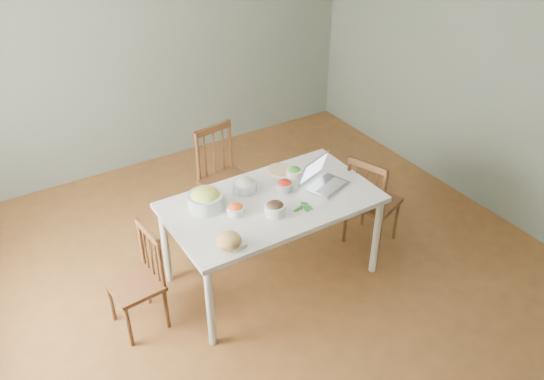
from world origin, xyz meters
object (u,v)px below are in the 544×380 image
chair_left (134,282)px  bowl_squash (206,199)px  chair_far (227,180)px  bread_boule (229,241)px  chair_right (373,199)px  dining_table (272,239)px  laptop (329,175)px

chair_left → bowl_squash: size_ratio=3.05×
chair_left → chair_far: bearing=118.4°
chair_far → bread_boule: 1.44m
chair_right → bowl_squash: bearing=61.0°
dining_table → laptop: laptop is taller
dining_table → bowl_squash: (-0.50, 0.19, 0.49)m
dining_table → laptop: (0.51, -0.08, 0.52)m
bread_boule → bowl_squash: (0.08, 0.54, 0.02)m
bread_boule → dining_table: bearing=31.0°
chair_right → laptop: laptop is taller
bread_boule → chair_right: bearing=9.8°
bread_boule → laptop: 1.12m
chair_left → laptop: bearing=79.9°
dining_table → bread_boule: 0.82m
chair_left → chair_right: bearing=81.4°
chair_far → laptop: 1.15m
bowl_squash → laptop: 1.04m
bowl_squash → laptop: (1.00, -0.27, 0.03)m
dining_table → chair_left: chair_left is taller
dining_table → laptop: size_ratio=5.05×
dining_table → laptop: 0.73m
bowl_squash → laptop: size_ratio=0.84×
chair_right → bread_boule: (-1.64, -0.28, 0.39)m
chair_far → chair_right: chair_far is taller
chair_far → chair_left: (-1.24, -0.83, -0.07)m
chair_left → bowl_squash: (0.70, 0.12, 0.45)m
bowl_squash → laptop: bearing=-14.8°
chair_left → chair_right: 2.26m
chair_left → bowl_squash: 0.84m
chair_right → bowl_squash: bowl_squash is taller
chair_far → laptop: bearing=-74.2°
dining_table → chair_right: size_ratio=1.82×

